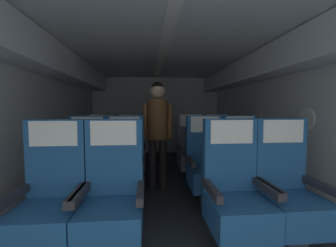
# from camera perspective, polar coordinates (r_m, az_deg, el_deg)

# --- Properties ---
(ground) EXTENTS (3.62, 6.14, 0.02)m
(ground) POSITION_cam_1_polar(r_m,az_deg,el_deg) (3.23, -1.07, -17.94)
(ground) COLOR #23282D
(fuselage_shell) EXTENTS (3.50, 5.79, 2.08)m
(fuselage_shell) POSITION_cam_1_polar(r_m,az_deg,el_deg) (3.26, -1.41, 9.59)
(fuselage_shell) COLOR silver
(fuselage_shell) RESTS_ON ground
(seat_a_left_window) EXTENTS (0.49, 0.51, 1.11)m
(seat_a_left_window) POSITION_cam_1_polar(r_m,az_deg,el_deg) (1.98, -28.59, -17.96)
(seat_a_left_window) COLOR #38383D
(seat_a_left_window) RESTS_ON ground
(seat_a_left_aisle) EXTENTS (0.49, 0.51, 1.11)m
(seat_a_left_aisle) POSITION_cam_1_polar(r_m,az_deg,el_deg) (1.85, -14.35, -19.14)
(seat_a_left_aisle) COLOR #38383D
(seat_a_left_aisle) RESTS_ON ground
(seat_a_right_aisle) EXTENTS (0.49, 0.51, 1.11)m
(seat_a_right_aisle) POSITION_cam_1_polar(r_m,az_deg,el_deg) (2.18, 29.11, -15.91)
(seat_a_right_aisle) COLOR #38383D
(seat_a_right_aisle) RESTS_ON ground
(seat_a_right_window) EXTENTS (0.49, 0.51, 1.11)m
(seat_a_right_window) POSITION_cam_1_polar(r_m,az_deg,el_deg) (1.95, 17.26, -17.88)
(seat_a_right_window) COLOR #38383D
(seat_a_right_window) RESTS_ON ground
(seat_b_left_window) EXTENTS (0.49, 0.51, 1.11)m
(seat_b_left_window) POSITION_cam_1_polar(r_m,az_deg,el_deg) (2.79, -20.75, -11.31)
(seat_b_left_window) COLOR #38383D
(seat_b_left_window) RESTS_ON ground
(seat_b_left_aisle) EXTENTS (0.49, 0.51, 1.11)m
(seat_b_left_aisle) POSITION_cam_1_polar(r_m,az_deg,el_deg) (2.71, -11.40, -11.57)
(seat_b_left_aisle) COLOR #38383D
(seat_b_left_aisle) RESTS_ON ground
(seat_b_right_aisle) EXTENTS (0.49, 0.51, 1.11)m
(seat_b_right_aisle) POSITION_cam_1_polar(r_m,az_deg,el_deg) (2.94, 18.98, -10.47)
(seat_b_right_aisle) COLOR #38383D
(seat_b_right_aisle) RESTS_ON ground
(seat_b_right_window) EXTENTS (0.49, 0.51, 1.11)m
(seat_b_right_window) POSITION_cam_1_polar(r_m,az_deg,el_deg) (2.79, 10.14, -11.13)
(seat_b_right_window) COLOR #38383D
(seat_b_right_window) RESTS_ON ground
(seat_c_left_window) EXTENTS (0.49, 0.51, 1.11)m
(seat_c_left_window) POSITION_cam_1_polar(r_m,az_deg,el_deg) (3.66, -17.10, -7.60)
(seat_c_left_window) COLOR #38383D
(seat_c_left_window) RESTS_ON ground
(seat_c_left_aisle) EXTENTS (0.49, 0.51, 1.11)m
(seat_c_left_aisle) POSITION_cam_1_polar(r_m,az_deg,el_deg) (3.57, -9.88, -7.77)
(seat_c_left_aisle) COLOR #38383D
(seat_c_left_aisle) RESTS_ON ground
(seat_c_right_aisle) EXTENTS (0.49, 0.51, 1.11)m
(seat_c_right_aisle) POSITION_cam_1_polar(r_m,az_deg,el_deg) (3.77, 13.15, -7.20)
(seat_c_right_aisle) COLOR #38383D
(seat_c_right_aisle) RESTS_ON ground
(seat_c_right_window) EXTENTS (0.49, 0.51, 1.11)m
(seat_c_right_window) POSITION_cam_1_polar(r_m,az_deg,el_deg) (3.64, 6.34, -7.52)
(seat_c_right_window) COLOR #38383D
(seat_c_right_window) RESTS_ON ground
(flight_attendant) EXTENTS (0.43, 0.28, 1.58)m
(flight_attendant) POSITION_cam_1_polar(r_m,az_deg,el_deg) (3.17, -2.76, -0.07)
(flight_attendant) COLOR black
(flight_attendant) RESTS_ON ground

